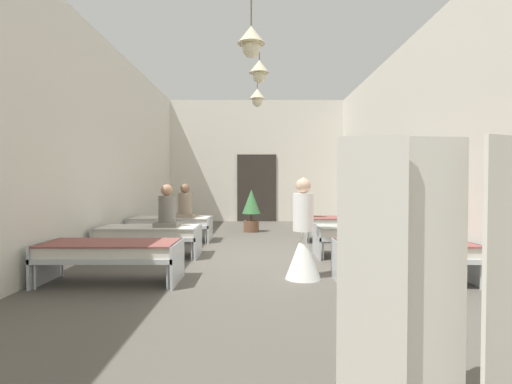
% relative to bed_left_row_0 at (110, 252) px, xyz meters
% --- Properties ---
extents(ground_plane, '(6.82, 13.72, 0.10)m').
position_rel_bed_left_row_0_xyz_m(ground_plane, '(2.06, 1.90, -0.49)').
color(ground_plane, '#59544C').
extents(room_shell, '(6.62, 13.32, 4.35)m').
position_rel_bed_left_row_0_xyz_m(room_shell, '(2.06, 3.26, 1.75)').
color(room_shell, silver).
rests_on(room_shell, ground).
extents(bed_left_row_0, '(1.90, 0.84, 0.57)m').
position_rel_bed_left_row_0_xyz_m(bed_left_row_0, '(0.00, 0.00, 0.00)').
color(bed_left_row_0, '#B7BCC1').
rests_on(bed_left_row_0, ground).
extents(bed_right_row_0, '(1.90, 0.84, 0.57)m').
position_rel_bed_left_row_0_xyz_m(bed_right_row_0, '(4.12, 0.00, 0.00)').
color(bed_right_row_0, '#B7BCC1').
rests_on(bed_right_row_0, ground).
extents(bed_left_row_1, '(1.90, 0.84, 0.57)m').
position_rel_bed_left_row_0_xyz_m(bed_left_row_1, '(0.00, 1.90, 0.00)').
color(bed_left_row_1, '#B7BCC1').
rests_on(bed_left_row_1, ground).
extents(bed_right_row_1, '(1.90, 0.84, 0.57)m').
position_rel_bed_left_row_0_xyz_m(bed_right_row_1, '(4.12, 1.90, 0.00)').
color(bed_right_row_1, '#B7BCC1').
rests_on(bed_right_row_1, ground).
extents(bed_left_row_2, '(1.90, 0.84, 0.57)m').
position_rel_bed_left_row_0_xyz_m(bed_left_row_2, '(0.00, 3.80, 0.00)').
color(bed_left_row_2, '#B7BCC1').
rests_on(bed_left_row_2, ground).
extents(bed_right_row_2, '(1.90, 0.84, 0.57)m').
position_rel_bed_left_row_0_xyz_m(bed_right_row_2, '(4.12, 3.80, 0.00)').
color(bed_right_row_2, '#B7BCC1').
rests_on(bed_right_row_2, ground).
extents(nurse_near_aisle, '(0.52, 0.52, 1.49)m').
position_rel_bed_left_row_0_xyz_m(nurse_near_aisle, '(2.72, 0.22, 0.09)').
color(nurse_near_aisle, white).
rests_on(nurse_near_aisle, ground).
extents(patient_seated_primary, '(0.44, 0.44, 0.80)m').
position_rel_bed_left_row_0_xyz_m(patient_seated_primary, '(0.35, 3.72, 0.43)').
color(patient_seated_primary, gray).
rests_on(patient_seated_primary, bed_left_row_2).
extents(patient_seated_secondary, '(0.44, 0.44, 0.80)m').
position_rel_bed_left_row_0_xyz_m(patient_seated_secondary, '(0.35, 1.88, 0.43)').
color(patient_seated_secondary, slate).
rests_on(patient_seated_secondary, bed_left_row_1).
extents(potted_plant, '(0.52, 0.52, 1.20)m').
position_rel_bed_left_row_0_xyz_m(potted_plant, '(1.90, 5.49, 0.25)').
color(potted_plant, brown).
rests_on(potted_plant, ground).
extents(privacy_screen, '(1.25, 0.20, 1.70)m').
position_rel_bed_left_row_0_xyz_m(privacy_screen, '(3.17, -2.99, 0.41)').
color(privacy_screen, silver).
rests_on(privacy_screen, ground).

